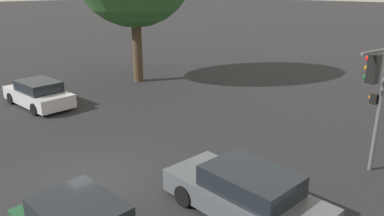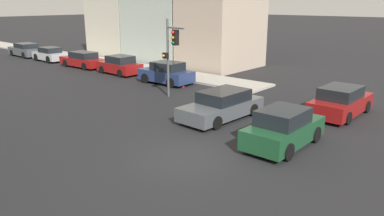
{
  "view_description": "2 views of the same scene",
  "coord_description": "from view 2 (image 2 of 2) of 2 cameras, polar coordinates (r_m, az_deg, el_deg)",
  "views": [
    {
      "loc": [
        10.05,
        -5.61,
        6.15
      ],
      "look_at": [
        0.07,
        4.63,
        1.44
      ],
      "focal_mm": 35.0,
      "sensor_mm": 36.0,
      "label": 1
    },
    {
      "loc": [
        -9.9,
        -8.85,
        5.7
      ],
      "look_at": [
        2.31,
        1.76,
        1.1
      ],
      "focal_mm": 35.0,
      "sensor_mm": 36.0,
      "label": 2
    }
  ],
  "objects": [
    {
      "name": "parked_car_4",
      "position": [
        44.69,
        -23.99,
        8.08
      ],
      "size": [
        2.11,
        4.83,
        1.42
      ],
      "rotation": [
        0.0,
        0.0,
        1.54
      ],
      "color": "#4C5156",
      "rests_on": "ground_plane"
    },
    {
      "name": "ground_plane",
      "position": [
        14.45,
        -0.75,
        -7.35
      ],
      "size": [
        300.0,
        300.0,
        0.0
      ],
      "primitive_type": "plane",
      "color": "black"
    },
    {
      "name": "crossing_car_3",
      "position": [
        18.9,
        4.59,
        0.41
      ],
      "size": [
        4.84,
        2.19,
        1.43
      ],
      "rotation": [
        0.0,
        0.0,
        3.1
      ],
      "color": "#4C5156",
      "rests_on": "ground_plane"
    },
    {
      "name": "parked_car_3",
      "position": [
        40.1,
        -20.85,
        7.63
      ],
      "size": [
        1.82,
        3.86,
        1.39
      ],
      "rotation": [
        0.0,
        0.0,
        1.57
      ],
      "color": "#B7B7BC",
      "rests_on": "ground_plane"
    },
    {
      "name": "traffic_signal",
      "position": [
        22.59,
        -3.23,
        9.18
      ],
      "size": [
        0.49,
        1.78,
        4.74
      ],
      "rotation": [
        0.0,
        0.0,
        2.98
      ],
      "color": "#515456",
      "rests_on": "ground_plane"
    },
    {
      "name": "crossing_car_0",
      "position": [
        15.63,
        13.77,
        -3.07
      ],
      "size": [
        4.03,
        1.9,
        1.6
      ],
      "rotation": [
        0.0,
        0.0,
        0.0
      ],
      "color": "#194728",
      "rests_on": "ground_plane"
    },
    {
      "name": "crossing_car_2",
      "position": [
        20.82,
        21.72,
        0.89
      ],
      "size": [
        4.45,
        2.03,
        1.54
      ],
      "rotation": [
        0.0,
        0.0,
        -0.02
      ],
      "color": "maroon",
      "rests_on": "ground_plane"
    },
    {
      "name": "parked_car_0",
      "position": [
        27.1,
        -3.91,
        5.29
      ],
      "size": [
        2.06,
        4.06,
        1.57
      ],
      "rotation": [
        0.0,
        0.0,
        1.61
      ],
      "color": "navy",
      "rests_on": "ground_plane"
    },
    {
      "name": "fire_hydrant",
      "position": [
        25.82,
        -1.38,
        4.22
      ],
      "size": [
        0.22,
        0.22,
        0.92
      ],
      "color": "red",
      "rests_on": "ground_plane"
    },
    {
      "name": "rowhouse_backdrop",
      "position": [
        37.95,
        -3.33,
        15.74
      ],
      "size": [
        8.06,
        18.56,
        12.57
      ],
      "color": "#BCA893",
      "rests_on": "ground_plane"
    },
    {
      "name": "parked_car_2",
      "position": [
        35.32,
        -16.33,
        7.05
      ],
      "size": [
        1.92,
        4.74,
        1.41
      ],
      "rotation": [
        0.0,
        0.0,
        1.6
      ],
      "color": "maroon",
      "rests_on": "ground_plane"
    },
    {
      "name": "sidewalk_strip",
      "position": [
        47.97,
        -21.96,
        8.0
      ],
      "size": [
        3.01,
        60.0,
        0.15
      ],
      "color": "#ADA89E",
      "rests_on": "ground_plane"
    },
    {
      "name": "parked_car_1",
      "position": [
        31.27,
        -10.96,
        6.39
      ],
      "size": [
        2.01,
        4.04,
        1.5
      ],
      "rotation": [
        0.0,
        0.0,
        1.54
      ],
      "color": "maroon",
      "rests_on": "ground_plane"
    }
  ]
}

